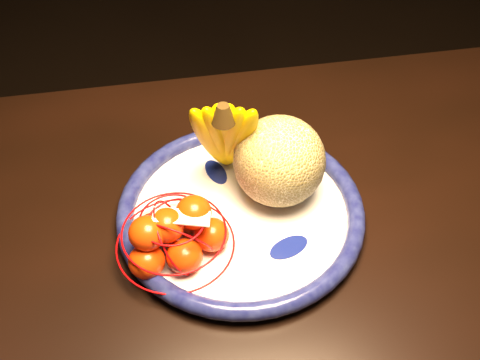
{
  "coord_description": "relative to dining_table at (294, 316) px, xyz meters",
  "views": [
    {
      "loc": [
        -0.01,
        -0.37,
        1.43
      ],
      "look_at": [
        0.05,
        0.18,
        0.83
      ],
      "focal_mm": 45.0,
      "sensor_mm": 36.0,
      "label": 1
    }
  ],
  "objects": [
    {
      "name": "dining_table",
      "position": [
        0.0,
        0.0,
        0.0
      ],
      "size": [
        1.59,
        1.02,
        0.76
      ],
      "rotation": [
        0.0,
        0.0,
        0.07
      ],
      "color": "black",
      "rests_on": "ground"
    },
    {
      "name": "fruit_bowl",
      "position": [
        -0.06,
        0.12,
        0.09
      ],
      "size": [
        0.35,
        0.35,
        0.03
      ],
      "rotation": [
        0.0,
        0.0,
        -0.16
      ],
      "color": "white",
      "rests_on": "dining_table"
    },
    {
      "name": "banana_bunch",
      "position": [
        -0.08,
        0.18,
        0.19
      ],
      "size": [
        0.12,
        0.11,
        0.18
      ],
      "rotation": [
        0.0,
        0.0,
        -0.12
      ],
      "color": "#DABF03",
      "rests_on": "fruit_bowl"
    },
    {
      "name": "cantaloupe",
      "position": [
        -0.01,
        0.15,
        0.16
      ],
      "size": [
        0.13,
        0.13,
        0.13
      ],
      "primitive_type": "sphere",
      "color": "olive",
      "rests_on": "fruit_bowl"
    },
    {
      "name": "price_tag",
      "position": [
        -0.14,
        0.06,
        0.16
      ],
      "size": [
        0.07,
        0.04,
        0.01
      ],
      "primitive_type": "cube",
      "rotation": [
        -0.14,
        0.1,
        -0.13
      ],
      "color": "white",
      "rests_on": "mandarin_bag"
    },
    {
      "name": "mandarin_bag",
      "position": [
        -0.15,
        0.06,
        0.13
      ],
      "size": [
        0.19,
        0.19,
        0.1
      ],
      "rotation": [
        0.0,
        0.0,
        0.25
      ],
      "color": "#FF2C00",
      "rests_on": "fruit_bowl"
    }
  ]
}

